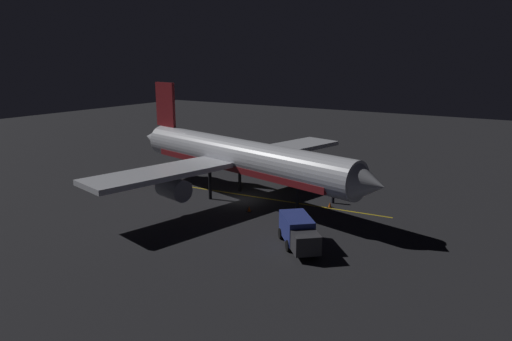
# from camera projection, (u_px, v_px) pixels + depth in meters

# --- Properties ---
(ground_plane) EXTENTS (180.00, 180.00, 0.20)m
(ground_plane) POSITION_uv_depth(u_px,v_px,m) (240.00, 200.00, 50.33)
(ground_plane) COLOR #242428
(apron_guide_stripe) EXTENTS (2.16, 23.40, 0.01)m
(apron_guide_stripe) POSITION_uv_depth(u_px,v_px,m) (282.00, 201.00, 49.84)
(apron_guide_stripe) COLOR gold
(apron_guide_stripe) RESTS_ON ground_plane
(airliner) EXTENTS (33.02, 35.45, 12.02)m
(airliner) POSITION_uv_depth(u_px,v_px,m) (236.00, 157.00, 49.64)
(airliner) COLOR silver
(airliner) RESTS_ON ground_plane
(baggage_truck) EXTENTS (5.54, 5.29, 2.40)m
(baggage_truck) POSITION_uv_depth(u_px,v_px,m) (298.00, 232.00, 37.44)
(baggage_truck) COLOR navy
(baggage_truck) RESTS_ON ground_plane
(catering_truck) EXTENTS (5.13, 5.81, 2.55)m
(catering_truck) POSITION_uv_depth(u_px,v_px,m) (294.00, 169.00, 58.54)
(catering_truck) COLOR gold
(catering_truck) RESTS_ON ground_plane
(ground_crew_worker) EXTENTS (0.40, 0.40, 1.74)m
(ground_crew_worker) POSITION_uv_depth(u_px,v_px,m) (333.00, 195.00, 48.88)
(ground_crew_worker) COLOR black
(ground_crew_worker) RESTS_ON ground_plane
(traffic_cone_near_left) EXTENTS (0.50, 0.50, 0.55)m
(traffic_cone_near_left) POSITION_uv_depth(u_px,v_px,m) (330.00, 205.00, 47.62)
(traffic_cone_near_left) COLOR #EA590F
(traffic_cone_near_left) RESTS_ON ground_plane
(traffic_cone_near_right) EXTENTS (0.50, 0.50, 0.55)m
(traffic_cone_near_right) POSITION_uv_depth(u_px,v_px,m) (249.00, 209.00, 46.33)
(traffic_cone_near_right) COLOR #EA590F
(traffic_cone_near_right) RESTS_ON ground_plane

